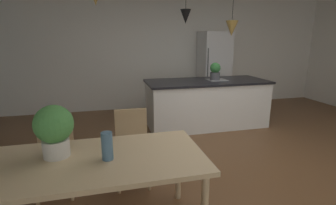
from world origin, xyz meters
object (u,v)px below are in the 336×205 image
object	(u,v)px
potted_plant_on_table	(54,128)
vase_on_dining_table	(107,146)
chair_far_right	(132,145)
potted_plant_on_island	(215,71)
chair_far_left	(55,152)
kitchen_island	(206,103)
dining_table	(90,167)
refrigerator	(214,70)

from	to	relation	value
potted_plant_on_table	vase_on_dining_table	world-z (taller)	potted_plant_on_table
chair_far_right	potted_plant_on_island	xyz separation A→B (m)	(1.79, 1.71, 0.60)
chair_far_left	chair_far_right	xyz separation A→B (m)	(0.84, -0.00, 0.00)
chair_far_right	vase_on_dining_table	world-z (taller)	vase_on_dining_table
chair_far_left	kitchen_island	world-z (taller)	kitchen_island
potted_plant_on_table	dining_table	bearing A→B (deg)	-24.75
kitchen_island	potted_plant_on_island	world-z (taller)	potted_plant_on_island
chair_far_right	potted_plant_on_island	bearing A→B (deg)	43.64
chair_far_left	potted_plant_on_table	distance (m)	0.88
vase_on_dining_table	chair_far_right	bearing A→B (deg)	72.17
dining_table	refrigerator	xyz separation A→B (m)	(2.76, 3.79, 0.25)
refrigerator	potted_plant_on_island	distance (m)	1.39
chair_far_left	kitchen_island	size ratio (longest dim) A/B	0.37
dining_table	vase_on_dining_table	xyz separation A→B (m)	(0.15, -0.04, 0.18)
chair_far_left	potted_plant_on_island	distance (m)	3.20
chair_far_left	potted_plant_on_table	xyz separation A→B (m)	(0.17, -0.70, 0.51)
potted_plant_on_island	chair_far_left	bearing A→B (deg)	-147.04
chair_far_left	kitchen_island	bearing A→B (deg)	34.60
kitchen_island	chair_far_left	bearing A→B (deg)	-145.40
chair_far_right	refrigerator	world-z (taller)	refrigerator
kitchen_island	potted_plant_on_island	bearing A→B (deg)	0.00
dining_table	potted_plant_on_island	xyz separation A→B (m)	(2.22, 2.52, 0.40)
refrigerator	vase_on_dining_table	xyz separation A→B (m)	(-2.61, -3.83, -0.07)
dining_table	potted_plant_on_island	size ratio (longest dim) A/B	5.52
chair_far_left	refrigerator	world-z (taller)	refrigerator
chair_far_left	chair_far_right	bearing A→B (deg)	-0.00
potted_plant_on_island	potted_plant_on_table	distance (m)	3.45
dining_table	potted_plant_on_island	world-z (taller)	potted_plant_on_island
potted_plant_on_table	refrigerator	bearing A→B (deg)	50.69
dining_table	kitchen_island	bearing A→B (deg)	50.79
chair_far_left	refrigerator	distance (m)	4.38
chair_far_left	potted_plant_on_island	size ratio (longest dim) A/B	2.57
chair_far_left	potted_plant_on_island	xyz separation A→B (m)	(2.64, 1.71, 0.60)
potted_plant_on_island	vase_on_dining_table	xyz separation A→B (m)	(-2.07, -2.56, -0.22)
refrigerator	potted_plant_on_island	bearing A→B (deg)	-113.04
dining_table	chair_far_right	xyz separation A→B (m)	(0.42, 0.81, -0.20)
dining_table	kitchen_island	world-z (taller)	kitchen_island
chair_far_right	dining_table	bearing A→B (deg)	-117.50
dining_table	potted_plant_on_island	distance (m)	3.38
potted_plant_on_island	vase_on_dining_table	bearing A→B (deg)	-128.88
dining_table	potted_plant_on_island	bearing A→B (deg)	48.70
chair_far_right	kitchen_island	bearing A→B (deg)	46.29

